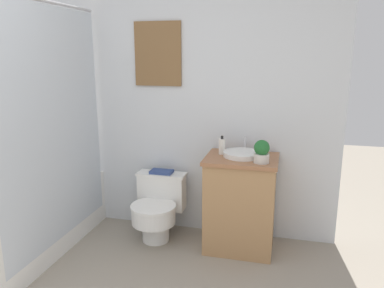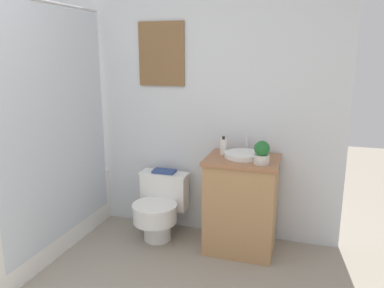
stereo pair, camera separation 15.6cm
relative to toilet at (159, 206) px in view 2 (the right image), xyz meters
The scene contains 8 objects.
wall_back 1.02m from the toilet, 116.84° to the left, with size 3.34×0.07×2.50m.
shower_area 1.07m from the toilet, 154.49° to the right, with size 0.67×1.44×1.98m.
toilet is the anchor object (origin of this frame).
vanity 0.74m from the toilet, ahead, with size 0.58×0.47×0.79m.
sink 0.90m from the toilet, ahead, with size 0.31×0.34×0.13m.
soap_bottle 0.80m from the toilet, ahead, with size 0.05×0.05×0.15m.
potted_plant 1.08m from the toilet, ahead, with size 0.12×0.12×0.18m.
book_on_tank 0.32m from the toilet, 90.00° to the left, with size 0.20×0.12×0.02m.
Camera 2 is at (1.36, -1.05, 1.60)m, focal length 35.00 mm.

